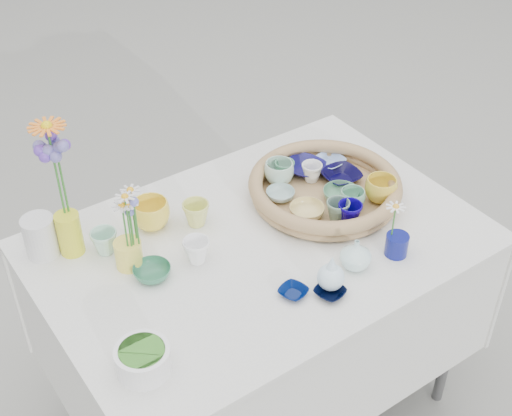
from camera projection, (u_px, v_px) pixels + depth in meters
ground at (259, 404)px, 2.53m from camera, size 80.00×80.00×0.00m
display_table at (259, 404)px, 2.53m from camera, size 1.26×0.86×0.77m
wicker_tray at (325, 188)px, 2.20m from camera, size 0.47×0.47×0.08m
tray_ceramic_0 at (304, 168)px, 2.30m from camera, size 0.16×0.16×0.03m
tray_ceramic_1 at (341, 176)px, 2.26m from camera, size 0.13×0.13×0.03m
tray_ceramic_2 at (381, 190)px, 2.16m from camera, size 0.11×0.11×0.08m
tray_ceramic_3 at (341, 195)px, 2.18m from camera, size 0.14×0.14×0.03m
tray_ceramic_4 at (338, 211)px, 2.09m from camera, size 0.07×0.07×0.07m
tray_ceramic_5 at (280, 195)px, 2.18m from camera, size 0.09×0.09×0.03m
tray_ceramic_6 at (279, 173)px, 2.24m from camera, size 0.12×0.12×0.07m
tray_ceramic_7 at (312, 172)px, 2.25m from camera, size 0.07×0.07×0.06m
tray_ceramic_8 at (330, 162)px, 2.33m from camera, size 0.11×0.11×0.02m
tray_ceramic_9 at (350, 213)px, 2.08m from camera, size 0.09×0.09×0.07m
tray_ceramic_10 at (307, 211)px, 2.12m from camera, size 0.11×0.11×0.03m
tray_ceramic_11 at (352, 199)px, 2.14m from camera, size 0.08×0.08×0.06m
tray_ceramic_12 at (284, 170)px, 2.26m from camera, size 0.07×0.07×0.06m
loose_ceramic_0 at (151, 214)px, 2.09m from camera, size 0.14×0.14×0.09m
loose_ceramic_1 at (196, 214)px, 2.10m from camera, size 0.09×0.09×0.08m
loose_ceramic_2 at (152, 272)px, 1.93m from camera, size 0.13×0.13×0.03m
loose_ceramic_3 at (196, 251)px, 1.97m from camera, size 0.10×0.10×0.07m
loose_ceramic_4 at (293, 292)px, 1.88m from camera, size 0.09×0.09×0.02m
loose_ceramic_5 at (105, 242)px, 2.00m from camera, size 0.10×0.10×0.07m
loose_ceramic_6 at (330, 292)px, 1.88m from camera, size 0.09×0.09×0.02m
fluted_bowl at (143, 360)px, 1.67m from camera, size 0.16×0.16×0.07m
bud_vase_paleblue at (331, 272)px, 1.87m from camera, size 0.08×0.08×0.11m
bud_vase_seafoam at (356, 254)px, 1.95m from camera, size 0.10×0.10×0.09m
bud_vase_cobalt at (397, 245)px, 2.00m from camera, size 0.07×0.07×0.07m
single_daisy at (394, 221)px, 1.95m from camera, size 0.07×0.07×0.12m
tall_vase_yellow at (70, 234)px, 1.99m from camera, size 0.08×0.08×0.13m
gerbera at (56, 171)px, 1.87m from camera, size 0.13×0.13×0.30m
hydrangea at (63, 181)px, 1.90m from camera, size 0.10×0.10×0.28m
white_pitcher at (40, 237)px, 1.98m from camera, size 0.15×0.13×0.12m
daisy_cup at (129, 254)px, 1.95m from camera, size 0.08×0.08×0.08m
daisy_posy at (129, 218)px, 1.88m from camera, size 0.10×0.10×0.17m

